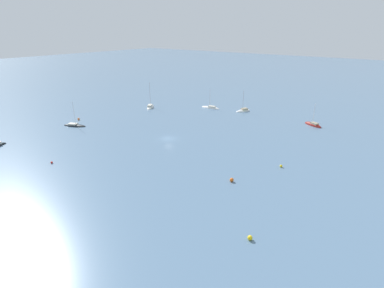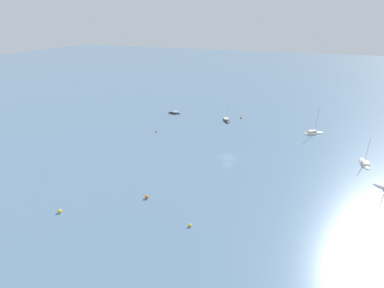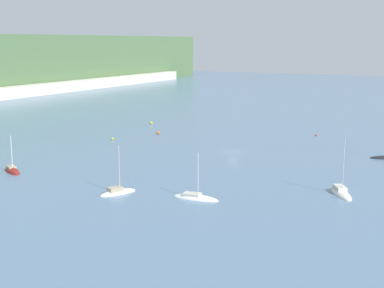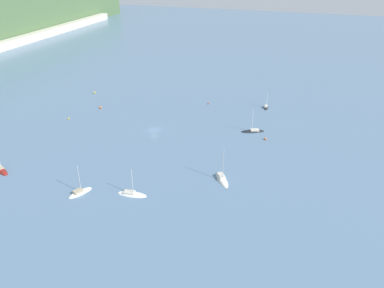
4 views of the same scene
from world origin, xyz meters
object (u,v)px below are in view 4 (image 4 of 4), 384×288
sailboat_4 (80,193)px  sailboat_2 (266,107)px  sailboat_1 (2,171)px  sailboat_0 (253,131)px  mooring_buoy_3 (265,139)px  sailboat_3 (132,194)px  mooring_buoy_0 (100,107)px  mooring_buoy_2 (94,92)px  sailboat_5 (222,179)px  mooring_buoy_4 (68,118)px  mooring_buoy_1 (208,103)px

sailboat_4 → sailboat_2: bearing=-1.7°
sailboat_4 → sailboat_1: bearing=109.8°
sailboat_0 → mooring_buoy_3: size_ratio=11.65×
sailboat_3 → mooring_buoy_0: sailboat_3 is taller
sailboat_0 → sailboat_3: 52.33m
sailboat_4 → mooring_buoy_2: bearing=53.5°
sailboat_0 → sailboat_5: (-32.98, 2.72, 0.05)m
sailboat_5 → mooring_buoy_0: bearing=-153.4°
mooring_buoy_0 → mooring_buoy_3: 66.46m
sailboat_0 → sailboat_3: bearing=41.0°
sailboat_0 → mooring_buoy_2: sailboat_0 is taller
sailboat_0 → mooring_buoy_4: 67.68m
sailboat_4 → mooring_buoy_3: size_ratio=11.73×
mooring_buoy_1 → sailboat_2: bearing=-81.9°
sailboat_2 → sailboat_3: sailboat_3 is taller
sailboat_2 → mooring_buoy_0: size_ratio=8.28×
mooring_buoy_3 → sailboat_0: bearing=45.8°
mooring_buoy_3 → mooring_buoy_4: mooring_buoy_3 is taller
mooring_buoy_2 → sailboat_2: bearing=-84.9°
sailboat_3 → mooring_buoy_2: size_ratio=10.64×
sailboat_5 → mooring_buoy_0: 68.21m
mooring_buoy_1 → mooring_buoy_0: bearing=114.7°
sailboat_0 → mooring_buoy_4: (-10.76, 66.82, 0.23)m
sailboat_1 → mooring_buoy_4: bearing=121.8°
sailboat_0 → sailboat_4: (-50.56, 35.97, 0.04)m
mooring_buoy_0 → mooring_buoy_4: 14.29m
sailboat_3 → mooring_buoy_1: (67.36, -1.14, 0.19)m
mooring_buoy_2 → mooring_buoy_4: (-27.74, -5.89, -0.08)m
mooring_buoy_0 → sailboat_5: bearing=-121.2°
sailboat_0 → sailboat_4: sailboat_4 is taller
sailboat_1 → mooring_buoy_2: sailboat_1 is taller
sailboat_4 → mooring_buoy_1: size_ratio=16.68×
mooring_buoy_2 → mooring_buoy_3: (-21.83, -77.70, -0.02)m
sailboat_4 → mooring_buoy_2: sailboat_4 is taller
sailboat_2 → mooring_buoy_1: sailboat_2 is taller
sailboat_2 → mooring_buoy_1: 23.20m
sailboat_1 → sailboat_3: sailboat_3 is taller
sailboat_5 → mooring_buoy_4: bearing=-141.3°
sailboat_5 → sailboat_1: bearing=-108.1°
sailboat_3 → sailboat_5: sailboat_5 is taller
sailboat_3 → sailboat_5: size_ratio=0.77×
mooring_buoy_1 → sailboat_1: bearing=148.8°
mooring_buoy_3 → mooring_buoy_4: size_ratio=1.21×
sailboat_0 → sailboat_5: bearing=62.3°
mooring_buoy_0 → mooring_buoy_2: 18.70m
mooring_buoy_2 → mooring_buoy_4: 28.36m
sailboat_4 → sailboat_5: sailboat_5 is taller
sailboat_5 → sailboat_2: bearing=143.9°
sailboat_2 → sailboat_4: (-74.17, 37.09, 0.01)m
sailboat_1 → mooring_buoy_4: (37.38, 3.56, 0.24)m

